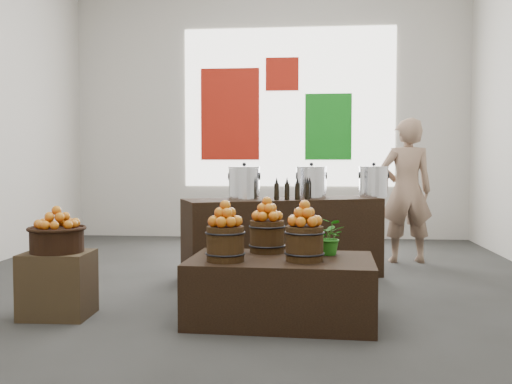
# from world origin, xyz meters

# --- Properties ---
(ground) EXTENTS (7.00, 7.00, 0.00)m
(ground) POSITION_xyz_m (0.00, 0.00, 0.00)
(ground) COLOR #31312F
(ground) RESTS_ON ground
(back_wall) EXTENTS (6.00, 0.04, 4.00)m
(back_wall) POSITION_xyz_m (0.00, 3.50, 2.00)
(back_wall) COLOR beige
(back_wall) RESTS_ON ground
(back_opening) EXTENTS (3.20, 0.02, 2.40)m
(back_opening) POSITION_xyz_m (0.30, 3.48, 2.00)
(back_opening) COLOR white
(back_opening) RESTS_ON back_wall
(deco_red_left) EXTENTS (0.90, 0.04, 1.40)m
(deco_red_left) POSITION_xyz_m (-0.60, 3.47, 1.90)
(deco_red_left) COLOR #A6190C
(deco_red_left) RESTS_ON back_wall
(deco_green_right) EXTENTS (0.70, 0.04, 1.00)m
(deco_green_right) POSITION_xyz_m (0.90, 3.47, 1.70)
(deco_green_right) COLOR #138019
(deco_green_right) RESTS_ON back_wall
(deco_red_upper) EXTENTS (0.50, 0.04, 0.50)m
(deco_red_upper) POSITION_xyz_m (0.20, 3.47, 2.50)
(deco_red_upper) COLOR #A6190C
(deco_red_upper) RESTS_ON back_wall
(crate) EXTENTS (0.50, 0.42, 0.49)m
(crate) POSITION_xyz_m (-1.26, -1.16, 0.25)
(crate) COLOR #44351F
(crate) RESTS_ON ground
(wicker_basket) EXTENTS (0.39, 0.39, 0.18)m
(wicker_basket) POSITION_xyz_m (-1.26, -1.16, 0.58)
(wicker_basket) COLOR black
(wicker_basket) RESTS_ON crate
(apples_in_basket) EXTENTS (0.31, 0.31, 0.16)m
(apples_in_basket) POSITION_xyz_m (-1.26, -1.16, 0.75)
(apples_in_basket) COLOR #AF0A05
(apples_in_basket) RESTS_ON wicker_basket
(display_table) EXTENTS (1.37, 0.88, 0.46)m
(display_table) POSITION_xyz_m (0.42, -1.11, 0.23)
(display_table) COLOR black
(display_table) RESTS_ON ground
(apple_bucket_front_left) EXTENTS (0.27, 0.27, 0.25)m
(apple_bucket_front_left) POSITION_xyz_m (0.03, -1.28, 0.59)
(apple_bucket_front_left) COLOR #3B2710
(apple_bucket_front_left) RESTS_ON display_table
(apples_in_bucket_front_left) EXTENTS (0.20, 0.20, 0.18)m
(apples_in_bucket_front_left) POSITION_xyz_m (0.03, -1.28, 0.80)
(apples_in_bucket_front_left) COLOR #AF0A05
(apples_in_bucket_front_left) RESTS_ON apple_bucket_front_left
(apple_bucket_front_right) EXTENTS (0.27, 0.27, 0.25)m
(apple_bucket_front_right) POSITION_xyz_m (0.59, -1.22, 0.59)
(apple_bucket_front_right) COLOR #3B2710
(apple_bucket_front_right) RESTS_ON display_table
(apples_in_bucket_front_right) EXTENTS (0.20, 0.20, 0.18)m
(apples_in_bucket_front_right) POSITION_xyz_m (0.59, -1.22, 0.80)
(apples_in_bucket_front_right) COLOR #AF0A05
(apples_in_bucket_front_right) RESTS_ON apple_bucket_front_right
(apple_bucket_rear) EXTENTS (0.27, 0.27, 0.25)m
(apple_bucket_rear) POSITION_xyz_m (0.29, -0.85, 0.59)
(apple_bucket_rear) COLOR #3B2710
(apple_bucket_rear) RESTS_ON display_table
(apples_in_bucket_rear) EXTENTS (0.20, 0.20, 0.18)m
(apples_in_bucket_rear) POSITION_xyz_m (0.29, -0.85, 0.80)
(apples_in_bucket_rear) COLOR #AF0A05
(apples_in_bucket_rear) RESTS_ON apple_bucket_rear
(herb_garnish_right) EXTENTS (0.32, 0.30, 0.28)m
(herb_garnish_right) POSITION_xyz_m (0.78, -0.94, 0.60)
(herb_garnish_right) COLOR #206A16
(herb_garnish_right) RESTS_ON display_table
(herb_garnish_left) EXTENTS (0.16, 0.15, 0.24)m
(herb_garnish_left) POSITION_xyz_m (-0.09, -0.95, 0.58)
(herb_garnish_left) COLOR #206A16
(herb_garnish_left) RESTS_ON display_table
(counter) EXTENTS (2.04, 1.34, 0.80)m
(counter) POSITION_xyz_m (0.35, 0.44, 0.40)
(counter) COLOR black
(counter) RESTS_ON ground
(stock_pot_left) EXTENTS (0.30, 0.30, 0.30)m
(stock_pot_left) POSITION_xyz_m (-0.02, 0.29, 0.95)
(stock_pot_left) COLOR silver
(stock_pot_left) RESTS_ON counter
(stock_pot_center) EXTENTS (0.30, 0.30, 0.30)m
(stock_pot_center) POSITION_xyz_m (0.64, 0.56, 0.95)
(stock_pot_center) COLOR silver
(stock_pot_center) RESTS_ON counter
(stock_pot_right) EXTENTS (0.30, 0.30, 0.30)m
(stock_pot_right) POSITION_xyz_m (1.29, 0.84, 0.95)
(stock_pot_right) COLOR silver
(stock_pot_right) RESTS_ON counter
(oil_cruets) EXTENTS (0.28, 0.16, 0.22)m
(oil_cruets) POSITION_xyz_m (0.43, 0.26, 0.91)
(oil_cruets) COLOR black
(oil_cruets) RESTS_ON counter
(shopper) EXTENTS (0.65, 0.47, 1.67)m
(shopper) POSITION_xyz_m (1.74, 1.47, 0.84)
(shopper) COLOR #8C6D56
(shopper) RESTS_ON ground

